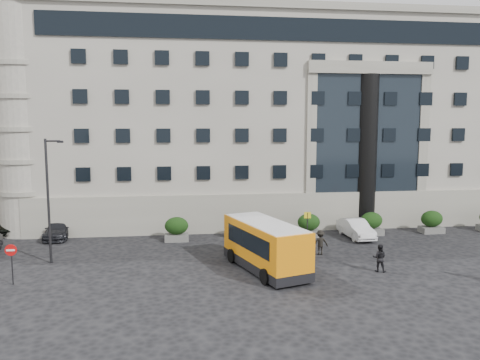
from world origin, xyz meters
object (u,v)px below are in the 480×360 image
at_px(white_taxi, 356,229).
at_px(hedge_b, 244,227).
at_px(hedge_c, 309,225).
at_px(minibus, 265,244).
at_px(hedge_a, 177,229).
at_px(parked_car_d, 20,222).
at_px(hedge_d, 371,223).
at_px(pedestrian_b, 379,258).
at_px(parked_car_c, 58,230).
at_px(bus_stop_sign, 307,223).
at_px(red_truck, 61,208).
at_px(pedestrian_c, 320,242).
at_px(no_entry_sign, 11,256).
at_px(hedge_e, 432,222).
at_px(street_lamp, 49,196).

bearing_deg(white_taxi, hedge_b, 171.56).
relative_size(hedge_c, minibus, 0.24).
distance_m(hedge_a, parked_car_d, 13.91).
bearing_deg(hedge_d, pedestrian_b, -110.16).
xyz_separation_m(parked_car_c, parked_car_d, (-3.74, 2.78, 0.14)).
bearing_deg(hedge_d, bus_stop_sign, -155.34).
bearing_deg(hedge_c, bus_stop_sign, -107.82).
height_order(red_truck, pedestrian_c, red_truck).
relative_size(hedge_a, pedestrian_c, 1.08).
bearing_deg(white_taxi, parked_car_c, 169.49).
distance_m(bus_stop_sign, no_entry_sign, 19.46).
bearing_deg(hedge_e, parked_car_d, 171.68).
xyz_separation_m(bus_stop_sign, white_taxi, (4.50, 2.00, -1.00)).
bearing_deg(bus_stop_sign, pedestrian_b, -66.74).
bearing_deg(parked_car_d, red_truck, 53.19).
height_order(hedge_d, white_taxi, hedge_d).
bearing_deg(parked_car_c, hedge_e, -7.82).
xyz_separation_m(hedge_c, white_taxi, (3.60, -0.80, -0.20)).
bearing_deg(bus_stop_sign, white_taxi, 23.96).
bearing_deg(hedge_d, parked_car_d, 170.20).
bearing_deg(white_taxi, no_entry_sign, -163.98).
relative_size(hedge_a, minibus, 0.24).
relative_size(hedge_d, pedestrian_c, 1.08).
bearing_deg(hedge_a, hedge_e, 0.00).
bearing_deg(pedestrian_c, parked_car_c, -22.14).
xyz_separation_m(hedge_b, no_entry_sign, (-14.20, -8.84, 0.72)).
relative_size(hedge_a, hedge_e, 1.00).
height_order(hedge_a, white_taxi, hedge_a).
relative_size(street_lamp, white_taxi, 1.81).
relative_size(hedge_e, white_taxi, 0.42).
xyz_separation_m(no_entry_sign, pedestrian_b, (21.23, -0.33, -0.81)).
bearing_deg(white_taxi, hedge_e, 3.46).
bearing_deg(parked_car_d, pedestrian_c, -21.87).
bearing_deg(parked_car_c, hedge_d, -8.67).
xyz_separation_m(street_lamp, no_entry_sign, (-1.06, -4.04, -2.72)).
distance_m(hedge_b, hedge_e, 15.60).
height_order(hedge_c, bus_stop_sign, bus_stop_sign).
bearing_deg(pedestrian_b, hedge_b, -28.13).
relative_size(hedge_b, hedge_e, 1.00).
distance_m(hedge_c, minibus, 9.46).
bearing_deg(hedge_e, hedge_b, 180.00).
relative_size(hedge_a, parked_car_c, 0.42).
height_order(hedge_a, hedge_c, same).
distance_m(no_entry_sign, pedestrian_c, 19.15).
distance_m(white_taxi, pedestrian_c, 6.05).
distance_m(red_truck, parked_car_c, 6.14).
bearing_deg(hedge_a, parked_car_c, 166.86).
relative_size(hedge_a, red_truck, 0.38).
distance_m(hedge_a, no_entry_sign, 12.64).
xyz_separation_m(hedge_d, hedge_e, (5.20, 0.00, 0.00)).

